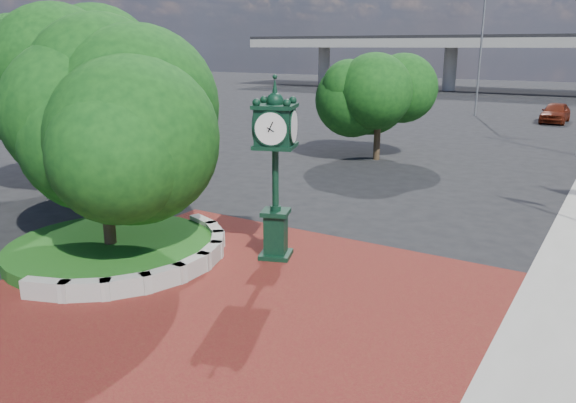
# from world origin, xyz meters

# --- Properties ---
(ground) EXTENTS (200.00, 200.00, 0.00)m
(ground) POSITION_xyz_m (0.00, 0.00, 0.00)
(ground) COLOR black
(ground) RESTS_ON ground
(plaza) EXTENTS (12.00, 12.00, 0.04)m
(plaza) POSITION_xyz_m (0.00, -1.00, 0.02)
(plaza) COLOR maroon
(plaza) RESTS_ON ground
(planter_wall) EXTENTS (2.96, 6.77, 0.54)m
(planter_wall) POSITION_xyz_m (-2.71, -0.00, 0.27)
(planter_wall) COLOR #9E9B93
(planter_wall) RESTS_ON ground
(grass_bed) EXTENTS (6.10, 6.10, 0.40)m
(grass_bed) POSITION_xyz_m (-5.00, 0.00, 0.20)
(grass_bed) COLOR #164D16
(grass_bed) RESTS_ON ground
(overpass) EXTENTS (90.00, 12.00, 7.50)m
(overpass) POSITION_xyz_m (-0.22, 70.00, 6.54)
(overpass) COLOR #9E9B93
(overpass) RESTS_ON ground
(tree_planter) EXTENTS (5.20, 5.20, 6.33)m
(tree_planter) POSITION_xyz_m (-5.00, 0.00, 3.72)
(tree_planter) COLOR #38281C
(tree_planter) RESTS_ON ground
(tree_northwest) EXTENTS (5.60, 5.60, 6.93)m
(tree_northwest) POSITION_xyz_m (-13.00, 5.00, 4.12)
(tree_northwest) COLOR #38281C
(tree_northwest) RESTS_ON ground
(tree_street) EXTENTS (4.40, 4.40, 5.45)m
(tree_street) POSITION_xyz_m (-4.00, 18.00, 3.24)
(tree_street) COLOR #38281C
(tree_street) RESTS_ON ground
(post_clock) EXTENTS (1.35, 1.35, 5.28)m
(post_clock) POSITION_xyz_m (-0.63, 2.41, 2.90)
(post_clock) COLOR black
(post_clock) RESTS_ON ground
(parked_car) EXTENTS (2.04, 4.87, 1.65)m
(parked_car) POSITION_xyz_m (2.39, 40.28, 0.82)
(parked_car) COLOR #631E0E
(parked_car) RESTS_ON ground
(street_lamp_far) EXTENTS (2.28, 0.62, 10.21)m
(street_lamp_far) POSITION_xyz_m (-4.11, 41.53, 5.99)
(street_lamp_far) COLOR slate
(street_lamp_far) RESTS_ON ground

